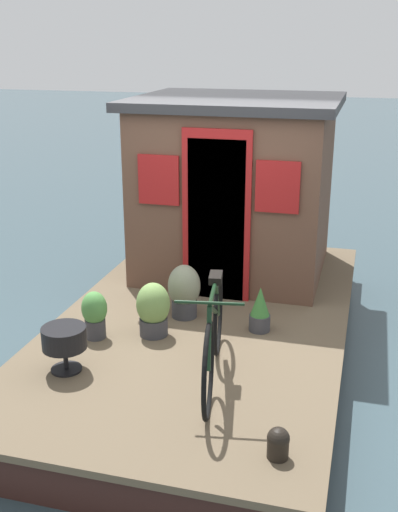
{
  "coord_description": "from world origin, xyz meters",
  "views": [
    {
      "loc": [
        -5.58,
        -1.47,
        3.06
      ],
      "look_at": [
        -0.2,
        0.0,
        1.11
      ],
      "focal_mm": 44.1,
      "sensor_mm": 36.0,
      "label": 1
    }
  ],
  "objects_px": {
    "potted_plant_rosemary": "(95,314)",
    "potted_plant_succulent": "(184,290)",
    "potted_plant_mint": "(153,309)",
    "houseboat_cabin": "(236,186)",
    "potted_plant_ivy": "(260,310)",
    "bicycle": "(214,335)",
    "mooring_bollard": "(278,443)",
    "charcoal_grill": "(64,340)"
  },
  "relations": [
    {
      "from": "potted_plant_mint",
      "to": "charcoal_grill",
      "type": "relative_size",
      "value": 1.31
    },
    {
      "from": "potted_plant_mint",
      "to": "potted_plant_ivy",
      "type": "bearing_deg",
      "value": -69.45
    },
    {
      "from": "potted_plant_succulent",
      "to": "charcoal_grill",
      "type": "relative_size",
      "value": 1.37
    },
    {
      "from": "bicycle",
      "to": "potted_plant_succulent",
      "type": "bearing_deg",
      "value": 27.29
    },
    {
      "from": "bicycle",
      "to": "charcoal_grill",
      "type": "distance_m",
      "value": 1.25
    },
    {
      "from": "houseboat_cabin",
      "to": "mooring_bollard",
      "type": "xyz_separation_m",
      "value": [
        -3.46,
        -1.05,
        -0.91
      ]
    },
    {
      "from": "potted_plant_rosemary",
      "to": "potted_plant_mint",
      "type": "height_order",
      "value": "potted_plant_mint"
    },
    {
      "from": "bicycle",
      "to": "houseboat_cabin",
      "type": "bearing_deg",
      "value": 8.58
    },
    {
      "from": "potted_plant_mint",
      "to": "potted_plant_succulent",
      "type": "bearing_deg",
      "value": -18.87
    },
    {
      "from": "houseboat_cabin",
      "to": "potted_plant_succulent",
      "type": "height_order",
      "value": "houseboat_cabin"
    },
    {
      "from": "bicycle",
      "to": "potted_plant_rosemary",
      "type": "xyz_separation_m",
      "value": [
        0.46,
        1.24,
        -0.16
      ]
    },
    {
      "from": "potted_plant_ivy",
      "to": "potted_plant_succulent",
      "type": "xyz_separation_m",
      "value": [
        0.12,
        0.78,
        0.07
      ]
    },
    {
      "from": "bicycle",
      "to": "charcoal_grill",
      "type": "bearing_deg",
      "value": 98.01
    },
    {
      "from": "bicycle",
      "to": "potted_plant_succulent",
      "type": "relative_size",
      "value": 3.13
    },
    {
      "from": "houseboat_cabin",
      "to": "potted_plant_ivy",
      "type": "xyz_separation_m",
      "value": [
        -1.6,
        -0.59,
        -0.81
      ]
    },
    {
      "from": "bicycle",
      "to": "potted_plant_mint",
      "type": "xyz_separation_m",
      "value": [
        0.66,
        0.74,
        -0.14
      ]
    },
    {
      "from": "houseboat_cabin",
      "to": "potted_plant_mint",
      "type": "bearing_deg",
      "value": 169.9
    },
    {
      "from": "houseboat_cabin",
      "to": "mooring_bollard",
      "type": "bearing_deg",
      "value": -163.12
    },
    {
      "from": "potted_plant_mint",
      "to": "potted_plant_succulent",
      "type": "xyz_separation_m",
      "value": [
        0.47,
        -0.16,
        0.02
      ]
    },
    {
      "from": "houseboat_cabin",
      "to": "bicycle",
      "type": "bearing_deg",
      "value": -171.42
    },
    {
      "from": "potted_plant_rosemary",
      "to": "mooring_bollard",
      "type": "relative_size",
      "value": 2.04
    },
    {
      "from": "potted_plant_rosemary",
      "to": "potted_plant_mint",
      "type": "xyz_separation_m",
      "value": [
        0.2,
        -0.5,
        0.02
      ]
    },
    {
      "from": "potted_plant_succulent",
      "to": "charcoal_grill",
      "type": "xyz_separation_m",
      "value": [
        -1.3,
        0.65,
        0.01
      ]
    },
    {
      "from": "potted_plant_rosemary",
      "to": "potted_plant_succulent",
      "type": "bearing_deg",
      "value": -44.82
    },
    {
      "from": "potted_plant_rosemary",
      "to": "potted_plant_succulent",
      "type": "height_order",
      "value": "potted_plant_succulent"
    },
    {
      "from": "charcoal_grill",
      "to": "mooring_bollard",
      "type": "bearing_deg",
      "value": -109.96
    },
    {
      "from": "houseboat_cabin",
      "to": "potted_plant_succulent",
      "type": "xyz_separation_m",
      "value": [
        -1.48,
        0.19,
        -0.74
      ]
    },
    {
      "from": "potted_plant_rosemary",
      "to": "mooring_bollard",
      "type": "height_order",
      "value": "potted_plant_rosemary"
    },
    {
      "from": "potted_plant_mint",
      "to": "potted_plant_rosemary",
      "type": "bearing_deg",
      "value": 111.49
    },
    {
      "from": "houseboat_cabin",
      "to": "potted_plant_mint",
      "type": "relative_size",
      "value": 4.38
    },
    {
      "from": "mooring_bollard",
      "to": "potted_plant_mint",
      "type": "bearing_deg",
      "value": 42.73
    },
    {
      "from": "houseboat_cabin",
      "to": "potted_plant_ivy",
      "type": "height_order",
      "value": "houseboat_cabin"
    },
    {
      "from": "bicycle",
      "to": "potted_plant_succulent",
      "type": "distance_m",
      "value": 1.27
    },
    {
      "from": "potted_plant_rosemary",
      "to": "mooring_bollard",
      "type": "bearing_deg",
      "value": -124.7
    },
    {
      "from": "houseboat_cabin",
      "to": "potted_plant_mint",
      "type": "height_order",
      "value": "houseboat_cabin"
    },
    {
      "from": "houseboat_cabin",
      "to": "potted_plant_succulent",
      "type": "relative_size",
      "value": 4.17
    },
    {
      "from": "potted_plant_rosemary",
      "to": "potted_plant_succulent",
      "type": "relative_size",
      "value": 0.84
    },
    {
      "from": "potted_plant_rosemary",
      "to": "potted_plant_ivy",
      "type": "relative_size",
      "value": 1.04
    },
    {
      "from": "mooring_bollard",
      "to": "potted_plant_rosemary",
      "type": "bearing_deg",
      "value": 55.3
    },
    {
      "from": "bicycle",
      "to": "potted_plant_succulent",
      "type": "height_order",
      "value": "bicycle"
    },
    {
      "from": "potted_plant_rosemary",
      "to": "potted_plant_succulent",
      "type": "xyz_separation_m",
      "value": [
        0.67,
        -0.66,
        0.04
      ]
    },
    {
      "from": "charcoal_grill",
      "to": "mooring_bollard",
      "type": "relative_size",
      "value": 1.77
    }
  ]
}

